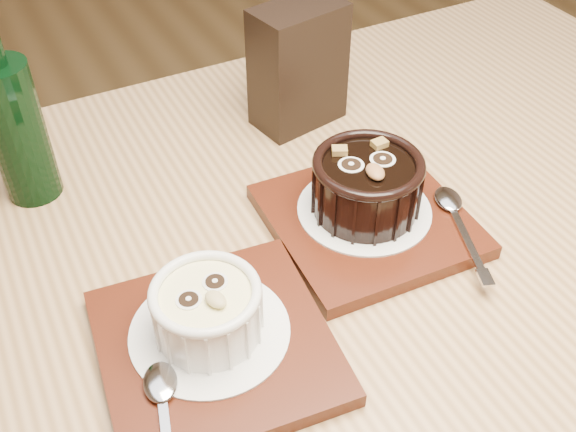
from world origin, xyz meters
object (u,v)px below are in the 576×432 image
at_px(green_bottle, 16,127).
at_px(tray_left, 216,346).
at_px(condiment_stand, 298,66).
at_px(ramekin_white, 207,309).
at_px(tray_right, 367,221).
at_px(table, 311,344).
at_px(ramekin_dark, 367,183).

bearing_deg(green_bottle, tray_left, -73.24).
bearing_deg(tray_left, condiment_stand, 50.29).
xyz_separation_m(ramekin_white, tray_right, (0.19, 0.06, -0.04)).
distance_m(table, tray_right, 0.13).
distance_m(table, ramekin_white, 0.17).
relative_size(ramekin_white, ramekin_dark, 0.83).
distance_m(tray_left, ramekin_dark, 0.21).
bearing_deg(ramekin_white, tray_left, -104.86).
distance_m(tray_left, tray_right, 0.20).
bearing_deg(tray_left, green_bottle, 106.76).
bearing_deg(table, ramekin_white, -169.25).
bearing_deg(ramekin_white, table, -5.77).
relative_size(table, green_bottle, 5.88).
xyz_separation_m(table, green_bottle, (-0.19, 0.25, 0.17)).
relative_size(ramekin_dark, condiment_stand, 0.75).
height_order(tray_right, ramekin_dark, ramekin_dark).
xyz_separation_m(tray_left, condiment_stand, (0.22, 0.27, 0.06)).
bearing_deg(table, ramekin_dark, 29.10).
relative_size(ramekin_dark, green_bottle, 0.51).
relative_size(condiment_stand, green_bottle, 0.68).
bearing_deg(table, green_bottle, 127.85).
bearing_deg(tray_right, tray_left, -160.06).
bearing_deg(condiment_stand, ramekin_dark, -98.92).
relative_size(tray_right, ramekin_dark, 1.72).
bearing_deg(tray_left, ramekin_white, 91.66).
bearing_deg(ramekin_dark, green_bottle, 156.12).
bearing_deg(ramekin_dark, table, -138.67).
height_order(tray_left, tray_right, same).
bearing_deg(table, condiment_stand, 64.44).
bearing_deg(ramekin_white, ramekin_dark, 2.71).
xyz_separation_m(tray_left, ramekin_white, (-0.00, 0.01, 0.04)).
bearing_deg(ramekin_white, condiment_stand, 32.69).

